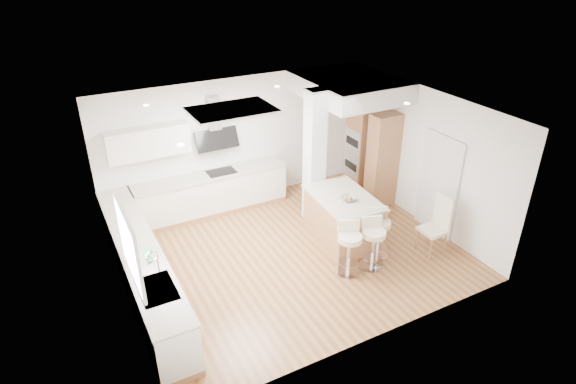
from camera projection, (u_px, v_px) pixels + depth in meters
ground at (291, 253)px, 9.14m from camera, size 6.00×6.00×0.00m
ceiling at (291, 253)px, 9.14m from camera, size 6.00×5.00×0.02m
wall_back at (236, 141)px, 10.44m from camera, size 6.00×0.04×2.80m
wall_left at (116, 231)px, 7.24m from camera, size 0.04×5.00×2.80m
wall_right at (421, 156)px, 9.74m from camera, size 0.04×5.00×2.80m
skylight at (232, 110)px, 7.99m from camera, size 4.10×2.10×0.06m
window_left at (128, 243)px, 6.42m from camera, size 0.06×1.28×1.07m
doorway_right at (438, 186)px, 9.44m from camera, size 0.05×1.00×2.10m
counter_left at (141, 268)px, 7.99m from camera, size 0.63×4.50×1.35m
counter_back at (203, 184)px, 10.18m from camera, size 3.62×0.63×2.50m
pillar at (314, 158)px, 9.67m from camera, size 0.35×0.35×2.80m
soffit at (349, 87)px, 9.90m from camera, size 1.78×2.20×0.40m
oven_column at (370, 154)px, 10.72m from camera, size 0.63×1.21×2.10m
peninsula at (342, 218)px, 9.36m from camera, size 1.16×1.65×1.03m
bar_stool_a at (349, 246)px, 8.37m from camera, size 0.59×0.59×1.00m
bar_stool_b at (373, 241)px, 8.53m from camera, size 0.55×0.55×0.98m
bar_stool_c at (378, 231)px, 8.84m from camera, size 0.55×0.55×0.96m
dining_chair at (438, 222)px, 8.97m from camera, size 0.46×0.46×1.15m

